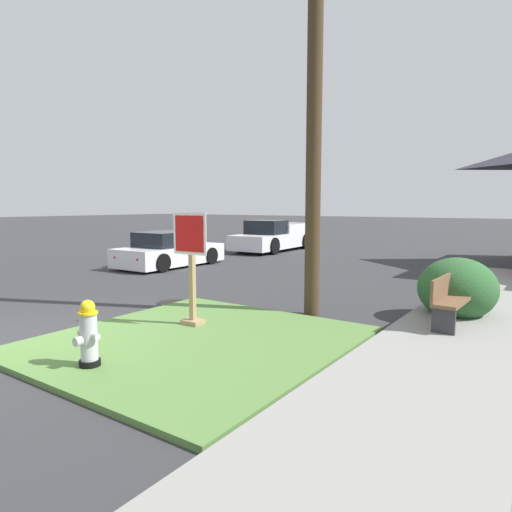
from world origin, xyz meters
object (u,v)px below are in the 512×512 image
object	(u,v)px
stop_sign	(191,271)
parked_sedan_white	(169,251)
pickup_truck_white	(273,238)
street_bench	(451,298)
fire_hydrant	(89,335)
utility_pole	(316,21)
manhole_cover	(173,303)

from	to	relation	value
stop_sign	parked_sedan_white	xyz separation A→B (m)	(-6.31, 5.63, -0.49)
pickup_truck_white	street_bench	distance (m)	14.18
stop_sign	street_bench	distance (m)	4.53
fire_hydrant	utility_pole	bearing A→B (deg)	77.73
pickup_truck_white	fire_hydrant	bearing A→B (deg)	-66.06
manhole_cover	street_bench	distance (m)	5.71
fire_hydrant	pickup_truck_white	world-z (taller)	pickup_truck_white
stop_sign	parked_sedan_white	size ratio (longest dim) A/B	0.48
utility_pole	parked_sedan_white	bearing A→B (deg)	155.07
fire_hydrant	manhole_cover	xyz separation A→B (m)	(-2.09, 3.60, -0.49)
street_bench	pickup_truck_white	bearing A→B (deg)	135.06
pickup_truck_white	parked_sedan_white	bearing A→B (deg)	-90.50
fire_hydrant	manhole_cover	bearing A→B (deg)	120.16
stop_sign	fire_hydrant	bearing A→B (deg)	-82.37
utility_pole	pickup_truck_white	bearing A→B (deg)	125.95
stop_sign	manhole_cover	size ratio (longest dim) A/B	2.82
fire_hydrant	stop_sign	world-z (taller)	stop_sign
fire_hydrant	utility_pole	distance (m)	6.80
manhole_cover	utility_pole	xyz separation A→B (m)	(3.05, 0.81, 5.58)
fire_hydrant	stop_sign	size ratio (longest dim) A/B	0.44
manhole_cover	pickup_truck_white	bearing A→B (deg)	111.80
stop_sign	pickup_truck_white	bearing A→B (deg)	116.62
street_bench	fire_hydrant	bearing A→B (deg)	-126.14
manhole_cover	parked_sedan_white	bearing A→B (deg)	136.29
parked_sedan_white	pickup_truck_white	distance (m)	6.85
manhole_cover	street_bench	world-z (taller)	street_bench
stop_sign	utility_pole	world-z (taller)	utility_pole
stop_sign	utility_pole	distance (m)	5.17
manhole_cover	fire_hydrant	bearing A→B (deg)	-59.84
manhole_cover	street_bench	bearing A→B (deg)	11.80
street_bench	utility_pole	xyz separation A→B (m)	(-2.52, -0.35, 5.00)
manhole_cover	street_bench	xyz separation A→B (m)	(5.56, 1.16, 0.58)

